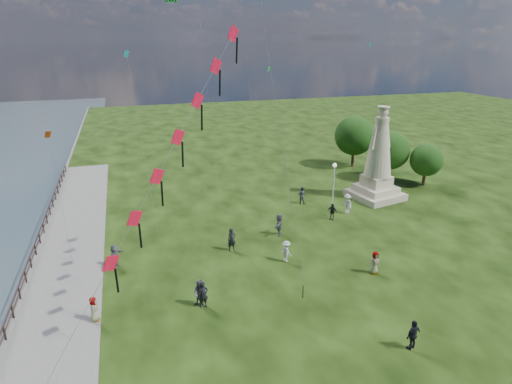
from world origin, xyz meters
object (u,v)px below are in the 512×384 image
object	(u,v)px
statue	(378,165)
person_7	(302,195)
person_10	(94,311)
person_4	(375,263)
lamppost	(334,175)
person_3	(413,335)
person_6	(232,240)
person_9	(332,212)
person_11	(279,225)
person_1	(200,293)
person_8	(347,204)
person_0	(203,295)
person_5	(115,256)
person_2	(286,251)

from	to	relation	value
statue	person_7	xyz separation A→B (m)	(-7.79, 0.73, -2.60)
person_10	person_4	bearing A→B (deg)	-79.04
lamppost	person_3	size ratio (longest dim) A/B	2.49
statue	person_4	size ratio (longest dim) A/B	5.64
person_6	person_9	distance (m)	10.49
person_6	person_11	world-z (taller)	person_11
person_1	person_6	bearing A→B (deg)	90.31
person_1	person_8	distance (m)	18.80
person_0	person_3	distance (m)	11.90
person_3	person_9	size ratio (longest dim) A/B	1.14
lamppost	person_8	xyz separation A→B (m)	(0.44, -2.05, -2.17)
person_6	person_8	size ratio (longest dim) A/B	0.98
person_9	statue	bearing A→B (deg)	79.36
person_7	person_10	distance (m)	23.11
person_5	statue	bearing A→B (deg)	-43.33
person_2	person_6	world-z (taller)	person_6
person_3	lamppost	bearing A→B (deg)	-121.91
person_2	person_4	distance (m)	6.20
person_3	person_5	bearing A→B (deg)	-59.21
person_1	person_7	size ratio (longest dim) A/B	1.00
person_0	person_2	bearing A→B (deg)	21.47
statue	person_6	world-z (taller)	statue
person_2	person_9	world-z (taller)	person_2
person_5	person_11	xyz separation A→B (m)	(12.87, 1.48, 0.06)
person_5	person_6	world-z (taller)	person_6
person_0	person_7	xyz separation A→B (m)	(12.42, 14.09, 0.05)
lamppost	person_11	xyz separation A→B (m)	(-7.19, -4.56, -2.17)
person_8	person_1	bearing A→B (deg)	-67.99
person_5	person_8	xyz separation A→B (m)	(20.50, 3.99, 0.07)
person_0	person_6	xyz separation A→B (m)	(3.44, 6.57, 0.07)
person_0	person_2	xyz separation A→B (m)	(6.79, 3.75, -0.04)
person_5	person_11	size ratio (longest dim) A/B	0.93
lamppost	person_2	distance (m)	12.33
person_5	person_8	size ratio (longest dim) A/B	0.93
statue	person_1	distance (m)	24.42
person_0	person_8	bearing A→B (deg)	26.92
person_1	person_9	xyz separation A→B (m)	(13.63, 9.52, -0.13)
person_6	person_4	bearing A→B (deg)	-44.06
person_1	person_11	xyz separation A→B (m)	(8.00, 7.94, 0.03)
person_3	person_7	world-z (taller)	person_7
person_1	person_4	distance (m)	12.14
person_8	person_9	size ratio (longest dim) A/B	1.22
person_1	person_10	size ratio (longest dim) A/B	1.18
lamppost	person_4	world-z (taller)	lamppost
person_4	person_9	distance (m)	9.43
person_4	person_2	bearing A→B (deg)	140.36
lamppost	person_5	distance (m)	21.07
person_4	person_10	xyz separation A→B (m)	(-18.17, 0.05, -0.06)
person_1	person_8	bearing A→B (deg)	63.34
person_7	person_9	world-z (taller)	person_7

